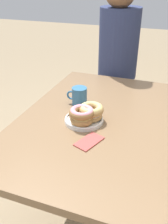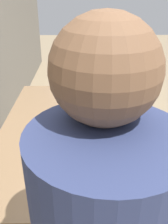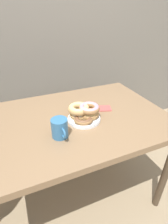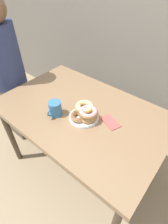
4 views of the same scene
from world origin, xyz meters
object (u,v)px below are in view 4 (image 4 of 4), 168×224
(coffee_mug, at_px, (55,108))
(napkin, at_px, (110,122))
(person_figure, at_px, (7,76))
(donut_plate, at_px, (85,113))
(dining_table, at_px, (81,117))

(coffee_mug, xyz_separation_m, napkin, (0.35, 0.19, -0.05))
(person_figure, distance_m, napkin, 1.10)
(coffee_mug, xyz_separation_m, person_figure, (-0.74, 0.06, -0.04))
(donut_plate, xyz_separation_m, coffee_mug, (-0.19, -0.11, 0.01))
(donut_plate, distance_m, coffee_mug, 0.22)
(napkin, bearing_deg, coffee_mug, -151.94)
(donut_plate, bearing_deg, coffee_mug, -150.28)
(dining_table, xyz_separation_m, donut_plate, (0.08, -0.05, 0.12))
(dining_table, distance_m, person_figure, 0.86)
(coffee_mug, relative_size, napkin, 0.78)
(coffee_mug, relative_size, person_figure, 0.09)
(dining_table, bearing_deg, coffee_mug, -126.40)
(coffee_mug, height_order, person_figure, person_figure)
(donut_plate, distance_m, person_figure, 0.93)
(napkin, bearing_deg, person_figure, -173.52)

